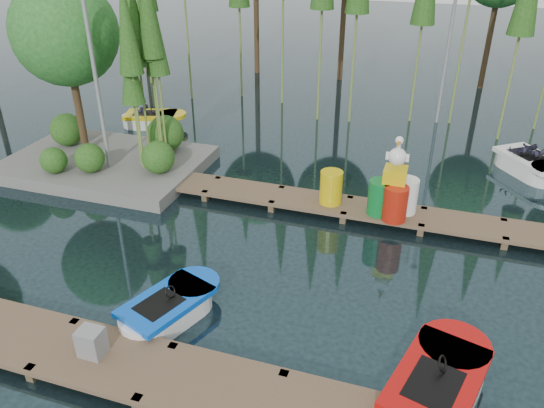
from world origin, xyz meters
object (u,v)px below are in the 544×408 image
(boat_yellow_far, at_px, (152,119))
(utility_cabinet, at_px, (91,342))
(island, at_px, (88,69))
(drum_cluster, at_px, (394,193))
(boat_blue, at_px, (169,309))
(boat_red, at_px, (437,387))
(yellow_barrel, at_px, (331,187))

(boat_yellow_far, distance_m, utility_cabinet, 12.74)
(island, height_order, drum_cluster, island)
(boat_blue, distance_m, drum_cluster, 6.53)
(boat_yellow_far, relative_size, utility_cabinet, 5.00)
(boat_blue, relative_size, boat_red, 0.86)
(island, height_order, boat_yellow_far, island)
(boat_red, relative_size, boat_yellow_far, 1.13)
(island, xyz_separation_m, boat_yellow_far, (-0.29, 3.78, -2.92))
(drum_cluster, bearing_deg, boat_blue, -126.27)
(island, height_order, utility_cabinet, island)
(boat_red, bearing_deg, island, 164.66)
(boat_blue, bearing_deg, utility_cabinet, -92.25)
(island, height_order, boat_blue, island)
(boat_red, xyz_separation_m, yellow_barrel, (-3.15, 5.84, 0.49))
(boat_yellow_far, bearing_deg, drum_cluster, -21.46)
(island, distance_m, drum_cluster, 9.84)
(island, xyz_separation_m, boat_blue, (5.70, -6.18, -2.95))
(boat_blue, distance_m, utility_cabinet, 1.77)
(boat_yellow_far, relative_size, drum_cluster, 1.25)
(yellow_barrel, bearing_deg, boat_yellow_far, 150.66)
(boat_yellow_far, bearing_deg, boat_red, -38.47)
(utility_cabinet, distance_m, yellow_barrel, 7.54)
(boat_yellow_far, bearing_deg, yellow_barrel, -25.10)
(boat_blue, bearing_deg, island, 152.81)
(boat_red, distance_m, utility_cabinet, 6.07)
(boat_red, bearing_deg, yellow_barrel, 134.09)
(boat_red, height_order, drum_cluster, drum_cluster)
(boat_red, height_order, utility_cabinet, boat_red)
(boat_yellow_far, bearing_deg, island, -81.35)
(boat_red, bearing_deg, drum_cluster, 120.11)
(island, bearing_deg, boat_red, -31.12)
(utility_cabinet, height_order, drum_cluster, drum_cluster)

